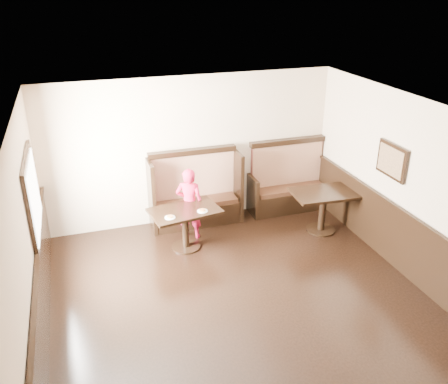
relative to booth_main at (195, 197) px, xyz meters
name	(u,v)px	position (x,y,z in m)	size (l,w,h in m)	color
ground	(258,329)	(0.00, -3.30, -0.53)	(7.00, 7.00, 0.00)	black
room_shell	(231,281)	(-0.30, -3.01, 0.14)	(7.00, 7.00, 7.00)	#CAB492
booth_main	(195,197)	(0.00, 0.00, 0.00)	(1.75, 0.72, 1.45)	black
booth_neighbor	(288,187)	(1.95, 0.00, -0.05)	(1.65, 0.72, 1.45)	black
table_main	(185,219)	(-0.42, -0.90, 0.04)	(1.27, 0.91, 0.74)	black
table_neighbor	(323,202)	(2.15, -1.08, 0.07)	(1.18, 0.81, 0.79)	black
child	(189,204)	(-0.25, -0.54, 0.14)	(0.49, 0.32, 1.34)	#B11234
pizza_plate_left	(170,217)	(-0.72, -1.11, 0.23)	(0.18, 0.18, 0.03)	white
pizza_plate_right	(202,211)	(-0.14, -1.04, 0.23)	(0.18, 0.18, 0.03)	white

